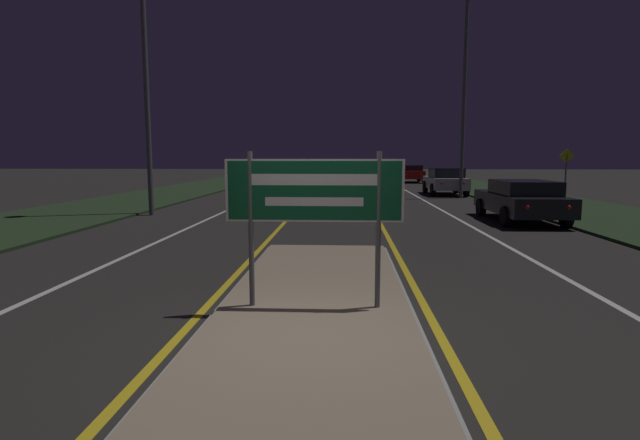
% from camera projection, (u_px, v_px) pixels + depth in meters
% --- Properties ---
extents(ground_plane, '(160.00, 160.00, 0.00)m').
position_uv_depth(ground_plane, '(310.00, 335.00, 5.87)').
color(ground_plane, '#282623').
extents(median_island, '(2.66, 9.37, 0.10)m').
position_uv_depth(median_island, '(314.00, 310.00, 6.66)').
color(median_island, '#999993').
rests_on(median_island, ground_plane).
extents(verge_left, '(5.00, 100.00, 0.08)m').
position_uv_depth(verge_left, '(156.00, 196.00, 26.15)').
color(verge_left, '#23381E').
rests_on(verge_left, ground_plane).
extents(verge_right, '(5.00, 100.00, 0.08)m').
position_uv_depth(verge_right, '(525.00, 197.00, 25.21)').
color(verge_right, '#23381E').
rests_on(verge_right, ground_plane).
extents(centre_line_yellow_left, '(0.12, 70.00, 0.01)m').
position_uv_depth(centre_line_yellow_left, '(314.00, 191.00, 30.71)').
color(centre_line_yellow_left, gold).
rests_on(centre_line_yellow_left, ground_plane).
extents(centre_line_yellow_right, '(0.12, 70.00, 0.01)m').
position_uv_depth(centre_line_yellow_right, '(363.00, 191.00, 30.56)').
color(centre_line_yellow_right, gold).
rests_on(centre_line_yellow_right, ground_plane).
extents(lane_line_white_left, '(0.12, 70.00, 0.01)m').
position_uv_depth(lane_line_white_left, '(271.00, 191.00, 30.85)').
color(lane_line_white_left, silver).
rests_on(lane_line_white_left, ground_plane).
extents(lane_line_white_right, '(0.12, 70.00, 0.01)m').
position_uv_depth(lane_line_white_right, '(407.00, 191.00, 30.43)').
color(lane_line_white_right, silver).
rests_on(lane_line_white_right, ground_plane).
extents(edge_line_white_left, '(0.10, 70.00, 0.01)m').
position_uv_depth(edge_line_white_left, '(223.00, 190.00, 31.00)').
color(edge_line_white_left, silver).
rests_on(edge_line_white_left, ground_plane).
extents(edge_line_white_right, '(0.10, 70.00, 0.01)m').
position_uv_depth(edge_line_white_right, '(457.00, 191.00, 30.28)').
color(edge_line_white_right, silver).
rests_on(edge_line_white_right, ground_plane).
extents(highway_sign, '(2.32, 0.07, 2.05)m').
position_uv_depth(highway_sign, '(314.00, 197.00, 6.47)').
color(highway_sign, '#56565B').
rests_on(highway_sign, median_island).
extents(streetlight_right_near, '(0.44, 0.44, 10.14)m').
position_uv_depth(streetlight_right_near, '(465.00, 78.00, 24.63)').
color(streetlight_right_near, '#56565B').
rests_on(streetlight_right_near, ground_plane).
extents(car_receding_0, '(1.98, 4.50, 1.33)m').
position_uv_depth(car_receding_0, '(521.00, 199.00, 16.07)').
color(car_receding_0, black).
rests_on(car_receding_0, ground_plane).
extents(car_receding_1, '(1.96, 4.17, 1.48)m').
position_uv_depth(car_receding_1, '(445.00, 181.00, 27.47)').
color(car_receding_1, '#B7B7BC').
rests_on(car_receding_1, ground_plane).
extents(car_receding_2, '(1.97, 4.19, 1.42)m').
position_uv_depth(car_receding_2, '(411.00, 173.00, 40.81)').
color(car_receding_2, maroon).
rests_on(car_receding_2, ground_plane).
extents(car_receding_3, '(1.90, 4.78, 1.43)m').
position_uv_depth(car_receding_3, '(365.00, 169.00, 53.66)').
color(car_receding_3, silver).
rests_on(car_receding_3, ground_plane).
extents(car_approaching_0, '(1.85, 4.38, 1.35)m').
position_uv_depth(car_approaching_0, '(270.00, 188.00, 21.62)').
color(car_approaching_0, '#4C514C').
rests_on(car_approaching_0, ground_plane).
extents(warning_sign, '(0.60, 0.06, 2.34)m').
position_uv_depth(warning_sign, '(566.00, 171.00, 20.54)').
color(warning_sign, '#56565B').
rests_on(warning_sign, verge_right).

